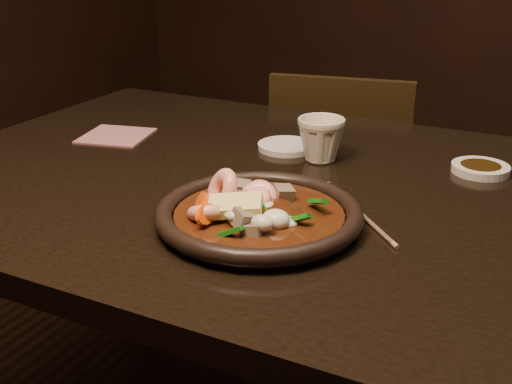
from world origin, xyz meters
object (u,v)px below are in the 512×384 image
at_px(plate, 259,216).
at_px(tea_cup, 321,138).
at_px(table, 350,235).
at_px(chair, 341,199).

distance_m(plate, tea_cup, 0.31).
bearing_deg(plate, table, 65.25).
bearing_deg(tea_cup, plate, -85.33).
bearing_deg(table, plate, -114.75).
relative_size(table, plate, 5.25).
bearing_deg(chair, plate, 90.05).
relative_size(table, chair, 1.97).
height_order(plate, tea_cup, tea_cup).
height_order(chair, tea_cup, tea_cup).
relative_size(chair, plate, 2.66).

